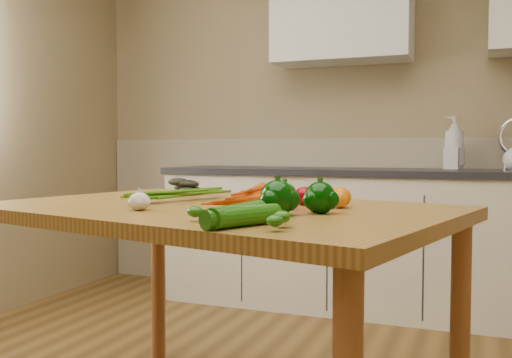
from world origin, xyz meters
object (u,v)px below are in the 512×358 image
object	(u,v)px
soap_bottle_b	(453,153)
soap_bottle_a	(454,143)
pepper_c	(278,198)
tomato_a	(304,196)
pepper_a	(284,196)
pepper_b	(320,198)
table	(216,232)
carrot_bunch	(223,193)
tomato_b	(340,197)
zucchini_a	(242,216)
leafy_greens	(182,181)
garlic_bulb	(139,201)
tomato_c	(340,199)
zucchini_b	(237,214)

from	to	relation	value
soap_bottle_b	soap_bottle_a	bearing A→B (deg)	179.38
pepper_c	tomato_a	bearing A→B (deg)	93.00
soap_bottle_b	pepper_a	bearing A→B (deg)	1.08
pepper_b	table	bearing A→B (deg)	165.34
carrot_bunch	tomato_b	xyz separation A→B (m)	(0.41, 0.02, -0.00)
zucchini_a	pepper_a	bearing A→B (deg)	94.06
leafy_greens	garlic_bulb	bearing A→B (deg)	-73.01
soap_bottle_a	tomato_c	world-z (taller)	soap_bottle_a
pepper_c	zucchini_a	world-z (taller)	pepper_c
soap_bottle_b	pepper_c	bearing A→B (deg)	2.74
soap_bottle_b	zucchini_a	distance (m)	2.46
table	pepper_b	distance (m)	0.43
carrot_bunch	tomato_c	distance (m)	0.42
garlic_bulb	zucchini_a	distance (m)	0.51
garlic_bulb	carrot_bunch	bearing A→B (deg)	61.80
carrot_bunch	pepper_c	xyz separation A→B (m)	(0.30, -0.27, 0.01)
carrot_bunch	leafy_greens	size ratio (longest dim) A/B	1.30
pepper_c	zucchini_a	bearing A→B (deg)	-90.64
carrot_bunch	pepper_a	distance (m)	0.29
soap_bottle_b	pepper_a	world-z (taller)	soap_bottle_b
tomato_a	tomato_c	world-z (taller)	tomato_a
pepper_c	zucchini_b	world-z (taller)	pepper_c
tomato_a	tomato_c	bearing A→B (deg)	-22.12
table	carrot_bunch	distance (m)	0.15
zucchini_a	zucchini_b	bearing A→B (deg)	133.21
carrot_bunch	pepper_b	distance (m)	0.43
pepper_c	carrot_bunch	bearing A→B (deg)	138.13
leafy_greens	pepper_c	world-z (taller)	leafy_greens
soap_bottle_a	leafy_greens	xyz separation A→B (m)	(-1.04, -1.60, -0.18)
soap_bottle_a	pepper_b	size ratio (longest dim) A/B	3.51
zucchini_a	garlic_bulb	bearing A→B (deg)	152.89
tomato_b	tomato_c	bearing A→B (deg)	-81.81
tomato_a	zucchini_b	xyz separation A→B (m)	(-0.01, -0.55, -0.00)
pepper_a	leafy_greens	bearing A→B (deg)	144.33
pepper_a	tomato_a	distance (m)	0.17
table	pepper_b	xyz separation A→B (m)	(0.40, -0.10, 0.14)
garlic_bulb	table	bearing A→B (deg)	55.34
soap_bottle_a	zucchini_a	xyz separation A→B (m)	(-0.40, -2.46, -0.21)
table	tomato_c	xyz separation A→B (m)	(0.42, 0.07, 0.12)
pepper_b	tomato_a	xyz separation A→B (m)	(-0.12, 0.23, -0.02)
zucchini_a	tomato_b	bearing A→B (deg)	77.51
leafy_greens	pepper_b	distance (m)	0.90
pepper_c	tomato_c	xyz separation A→B (m)	(0.12, 0.27, -0.02)
tomato_c	pepper_a	bearing A→B (deg)	-143.99
soap_bottle_b	tomato_a	bearing A→B (deg)	0.50
table	soap_bottle_b	world-z (taller)	soap_bottle_b
soap_bottle_a	zucchini_b	xyz separation A→B (m)	(-0.42, -2.43, -0.21)
pepper_c	tomato_a	size ratio (longest dim) A/B	1.47
tomato_b	tomato_a	bearing A→B (deg)	164.75
pepper_c	zucchini_a	distance (m)	0.26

